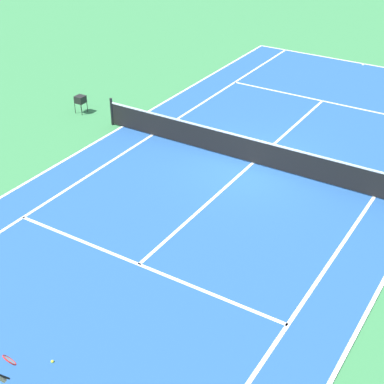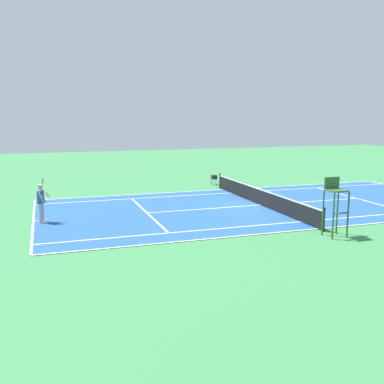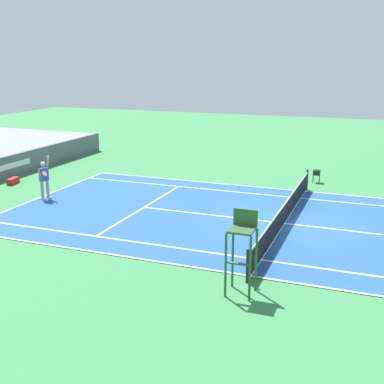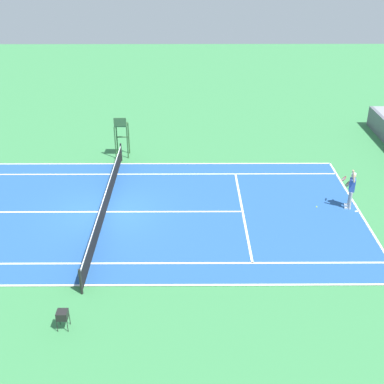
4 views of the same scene
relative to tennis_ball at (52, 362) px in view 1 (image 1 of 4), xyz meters
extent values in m
plane|color=#387F47|center=(0.40, -9.97, -0.03)|extent=(80.00, 80.00, 0.00)
cube|color=#235193|center=(0.40, -9.97, -0.02)|extent=(10.98, 23.78, 0.02)
cube|color=white|center=(0.40, -21.86, -0.01)|extent=(10.98, 0.10, 0.01)
cube|color=white|center=(5.89, -9.97, -0.01)|extent=(0.10, 23.78, 0.01)
cube|color=white|center=(-3.71, -9.97, -0.01)|extent=(0.10, 23.78, 0.01)
cube|color=white|center=(4.51, -9.97, -0.01)|extent=(0.10, 23.78, 0.01)
cube|color=white|center=(0.40, -3.57, -0.01)|extent=(8.22, 0.10, 0.01)
cube|color=white|center=(0.40, -16.37, -0.01)|extent=(8.22, 0.10, 0.01)
cube|color=white|center=(0.40, -9.97, -0.01)|extent=(0.10, 12.80, 0.01)
cube|color=white|center=(0.40, -21.76, -0.01)|extent=(0.10, 0.20, 0.01)
cylinder|color=black|center=(6.34, -9.97, 0.50)|extent=(0.10, 0.10, 1.07)
cube|color=black|center=(0.40, -9.97, 0.45)|extent=(11.78, 0.02, 0.84)
cube|color=white|center=(0.40, -9.97, 0.87)|extent=(11.78, 0.03, 0.06)
cylinder|color=black|center=(-0.33, 1.38, 1.08)|extent=(0.08, 0.19, 0.25)
torus|color=red|center=(-0.33, 1.20, 1.34)|extent=(0.34, 0.26, 0.26)
cylinder|color=silver|center=(-0.33, 1.20, 1.34)|extent=(0.30, 0.22, 0.22)
sphere|color=#D1E533|center=(0.00, 0.00, 0.00)|extent=(0.07, 0.07, 0.07)
cube|color=black|center=(8.11, -10.23, 0.53)|extent=(0.36, 0.36, 0.28)
cylinder|color=black|center=(7.94, -10.40, 0.18)|extent=(0.02, 0.02, 0.42)
cylinder|color=black|center=(8.28, -10.40, 0.18)|extent=(0.02, 0.02, 0.42)
cylinder|color=black|center=(7.94, -10.06, 0.18)|extent=(0.02, 0.02, 0.42)
cylinder|color=black|center=(8.28, -10.06, 0.18)|extent=(0.02, 0.02, 0.42)
ellipsoid|color=#D1E533|center=(8.11, -10.23, 0.61)|extent=(0.30, 0.30, 0.12)
camera|label=1|loc=(-6.98, 5.73, 9.28)|focal=54.76mm
camera|label=2|loc=(-21.44, 1.30, 4.95)|focal=41.80mm
camera|label=3|loc=(-19.04, -13.38, 6.49)|focal=46.61mm
camera|label=4|loc=(20.68, -6.05, 11.58)|focal=46.57mm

